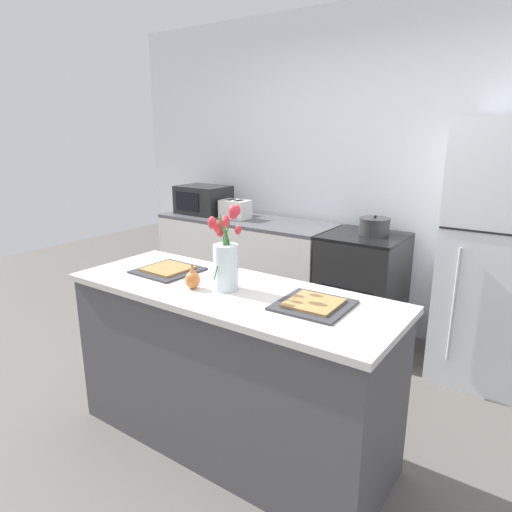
{
  "coord_description": "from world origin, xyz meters",
  "views": [
    {
      "loc": [
        1.39,
        -1.74,
        1.71
      ],
      "look_at": [
        0.0,
        0.25,
        1.03
      ],
      "focal_mm": 32.0,
      "sensor_mm": 36.0,
      "label": 1
    }
  ],
  "objects_px": {
    "pear_figurine": "(193,279)",
    "plate_setting_right": "(313,304)",
    "stove_range": "(362,290)",
    "plate_setting_left": "(168,270)",
    "microwave": "(203,200)",
    "toaster": "(235,209)",
    "cooking_pot": "(374,226)",
    "flower_vase": "(226,260)",
    "refrigerator": "(500,256)"
  },
  "relations": [
    {
      "from": "stove_range",
      "to": "cooking_pot",
      "type": "relative_size",
      "value": 3.82
    },
    {
      "from": "refrigerator",
      "to": "flower_vase",
      "type": "relative_size",
      "value": 4.03
    },
    {
      "from": "pear_figurine",
      "to": "plate_setting_right",
      "type": "xyz_separation_m",
      "value": [
        0.63,
        0.13,
        -0.04
      ]
    },
    {
      "from": "cooking_pot",
      "to": "microwave",
      "type": "xyz_separation_m",
      "value": [
        -1.72,
        -0.06,
        0.07
      ]
    },
    {
      "from": "plate_setting_left",
      "to": "plate_setting_right",
      "type": "distance_m",
      "value": 0.95
    },
    {
      "from": "flower_vase",
      "to": "microwave",
      "type": "distance_m",
      "value": 2.24
    },
    {
      "from": "toaster",
      "to": "plate_setting_right",
      "type": "bearing_deg",
      "value": -43.14
    },
    {
      "from": "plate_setting_left",
      "to": "toaster",
      "type": "xyz_separation_m",
      "value": [
        -0.68,
        1.53,
        0.08
      ]
    },
    {
      "from": "plate_setting_right",
      "to": "microwave",
      "type": "xyz_separation_m",
      "value": [
        -2.05,
        1.56,
        0.13
      ]
    },
    {
      "from": "plate_setting_right",
      "to": "microwave",
      "type": "height_order",
      "value": "microwave"
    },
    {
      "from": "plate_setting_right",
      "to": "cooking_pot",
      "type": "relative_size",
      "value": 1.41
    },
    {
      "from": "stove_range",
      "to": "flower_vase",
      "type": "height_order",
      "value": "flower_vase"
    },
    {
      "from": "toaster",
      "to": "cooking_pot",
      "type": "bearing_deg",
      "value": 3.98
    },
    {
      "from": "microwave",
      "to": "stove_range",
      "type": "bearing_deg",
      "value": 0.02
    },
    {
      "from": "stove_range",
      "to": "pear_figurine",
      "type": "distance_m",
      "value": 1.79
    },
    {
      "from": "refrigerator",
      "to": "plate_setting_left",
      "type": "height_order",
      "value": "refrigerator"
    },
    {
      "from": "flower_vase",
      "to": "cooking_pot",
      "type": "xyz_separation_m",
      "value": [
        0.15,
        1.67,
        -0.09
      ]
    },
    {
      "from": "flower_vase",
      "to": "plate_setting_left",
      "type": "distance_m",
      "value": 0.5
    },
    {
      "from": "refrigerator",
      "to": "plate_setting_left",
      "type": "relative_size",
      "value": 5.29
    },
    {
      "from": "refrigerator",
      "to": "plate_setting_left",
      "type": "distance_m",
      "value": 2.18
    },
    {
      "from": "stove_range",
      "to": "pear_figurine",
      "type": "xyz_separation_m",
      "value": [
        -0.26,
        -1.7,
        0.51
      ]
    },
    {
      "from": "cooking_pot",
      "to": "stove_range",
      "type": "bearing_deg",
      "value": -131.55
    },
    {
      "from": "toaster",
      "to": "cooking_pot",
      "type": "height_order",
      "value": "toaster"
    },
    {
      "from": "plate_setting_right",
      "to": "toaster",
      "type": "height_order",
      "value": "toaster"
    },
    {
      "from": "plate_setting_right",
      "to": "cooking_pot",
      "type": "distance_m",
      "value": 1.65
    },
    {
      "from": "pear_figurine",
      "to": "microwave",
      "type": "bearing_deg",
      "value": 129.81
    },
    {
      "from": "plate_setting_right",
      "to": "plate_setting_left",
      "type": "bearing_deg",
      "value": 180.0
    },
    {
      "from": "refrigerator",
      "to": "pear_figurine",
      "type": "height_order",
      "value": "refrigerator"
    },
    {
      "from": "stove_range",
      "to": "flower_vase",
      "type": "relative_size",
      "value": 2.07
    },
    {
      "from": "cooking_pot",
      "to": "microwave",
      "type": "bearing_deg",
      "value": -178.11
    },
    {
      "from": "plate_setting_right",
      "to": "toaster",
      "type": "xyz_separation_m",
      "value": [
        -1.63,
        1.53,
        0.08
      ]
    },
    {
      "from": "cooking_pot",
      "to": "pear_figurine",
      "type": "bearing_deg",
      "value": -99.91
    },
    {
      "from": "plate_setting_left",
      "to": "microwave",
      "type": "distance_m",
      "value": 1.91
    },
    {
      "from": "pear_figurine",
      "to": "plate_setting_left",
      "type": "height_order",
      "value": "pear_figurine"
    },
    {
      "from": "flower_vase",
      "to": "microwave",
      "type": "height_order",
      "value": "flower_vase"
    },
    {
      "from": "stove_range",
      "to": "cooking_pot",
      "type": "distance_m",
      "value": 0.53
    },
    {
      "from": "pear_figurine",
      "to": "cooking_pot",
      "type": "xyz_separation_m",
      "value": [
        0.31,
        1.75,
        0.02
      ]
    },
    {
      "from": "cooking_pot",
      "to": "plate_setting_right",
      "type": "bearing_deg",
      "value": -78.63
    },
    {
      "from": "plate_setting_right",
      "to": "microwave",
      "type": "distance_m",
      "value": 2.58
    },
    {
      "from": "refrigerator",
      "to": "toaster",
      "type": "height_order",
      "value": "refrigerator"
    },
    {
      "from": "microwave",
      "to": "cooking_pot",
      "type": "bearing_deg",
      "value": 1.89
    },
    {
      "from": "microwave",
      "to": "pear_figurine",
      "type": "bearing_deg",
      "value": -50.19
    },
    {
      "from": "pear_figurine",
      "to": "cooking_pot",
      "type": "height_order",
      "value": "cooking_pot"
    },
    {
      "from": "refrigerator",
      "to": "toaster",
      "type": "relative_size",
      "value": 6.38
    },
    {
      "from": "refrigerator",
      "to": "flower_vase",
      "type": "bearing_deg",
      "value": -123.24
    },
    {
      "from": "cooking_pot",
      "to": "microwave",
      "type": "distance_m",
      "value": 1.72
    },
    {
      "from": "pear_figurine",
      "to": "plate_setting_right",
      "type": "relative_size",
      "value": 0.38
    },
    {
      "from": "plate_setting_right",
      "to": "cooking_pot",
      "type": "xyz_separation_m",
      "value": [
        -0.33,
        1.62,
        0.06
      ]
    },
    {
      "from": "refrigerator",
      "to": "plate_setting_left",
      "type": "xyz_separation_m",
      "value": [
        -1.53,
        -1.56,
        0.03
      ]
    },
    {
      "from": "pear_figurine",
      "to": "toaster",
      "type": "distance_m",
      "value": 1.94
    }
  ]
}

